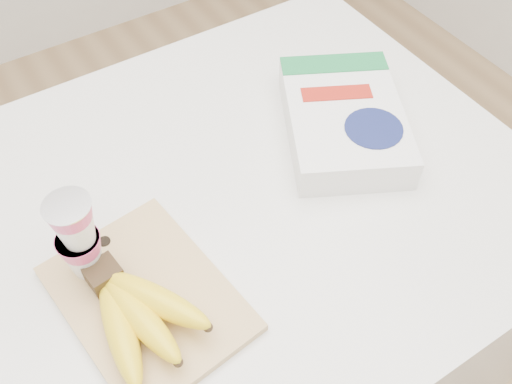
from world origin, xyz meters
TOP-DOWN VIEW (x-y plane):
  - room at (0.00, 0.00)m, footprint 4.00×4.00m
  - table at (0.00, 0.00)m, footprint 1.31×0.87m
  - cutting_board at (-0.09, -0.11)m, footprint 0.25×0.32m
  - bananas at (-0.12, -0.14)m, footprint 0.16×0.21m
  - yogurt_stack at (-0.14, -0.02)m, footprint 0.07×0.07m
  - cereal_box at (0.38, 0.02)m, footprint 0.32×0.36m

SIDE VIEW (x-z plane):
  - table at x=0.00m, z-range 0.00..0.98m
  - cutting_board at x=-0.09m, z-range 0.98..1.00m
  - cereal_box at x=0.38m, z-range 0.98..1.05m
  - bananas at x=-0.12m, z-range 0.99..1.06m
  - yogurt_stack at x=-0.14m, z-range 1.00..1.16m
  - room at x=0.00m, z-range -0.65..3.35m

